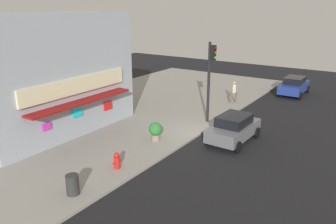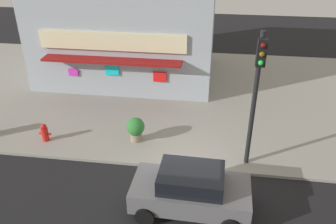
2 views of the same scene
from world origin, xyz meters
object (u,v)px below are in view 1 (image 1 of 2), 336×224
object	(u,v)px
potted_plant_by_doorway	(155,130)
traffic_light	(210,72)
parked_car_grey	(234,128)
parked_car_blue	(294,86)
trash_can	(73,185)
pedestrian	(234,91)
fire_hydrant	(117,161)

from	to	relation	value
potted_plant_by_doorway	traffic_light	bearing A→B (deg)	-12.31
traffic_light	parked_car_grey	world-z (taller)	traffic_light
potted_plant_by_doorway	parked_car_blue	distance (m)	16.30
trash_can	pedestrian	distance (m)	16.70
potted_plant_by_doorway	trash_can	bearing A→B (deg)	-174.86
traffic_light	pedestrian	bearing A→B (deg)	5.13
pedestrian	fire_hydrant	bearing A→B (deg)	179.92
fire_hydrant	potted_plant_by_doorway	distance (m)	4.00
pedestrian	parked_car_grey	xyz separation A→B (m)	(-7.23, -3.14, -0.29)
parked_car_grey	traffic_light	bearing A→B (deg)	52.76
trash_can	pedestrian	world-z (taller)	pedestrian
parked_car_grey	parked_car_blue	bearing A→B (deg)	-0.23
trash_can	potted_plant_by_doorway	world-z (taller)	potted_plant_by_doorway
trash_can	fire_hydrant	bearing A→B (deg)	1.24
parked_car_grey	parked_car_blue	xyz separation A→B (m)	(13.16, -0.05, -0.00)
traffic_light	parked_car_grey	size ratio (longest dim) A/B	1.35
traffic_light	parked_car_blue	size ratio (longest dim) A/B	1.31
fire_hydrant	parked_car_grey	distance (m)	7.37
traffic_light	trash_can	bearing A→B (deg)	177.88
trash_can	potted_plant_by_doorway	size ratio (longest dim) A/B	0.80
traffic_light	parked_car_blue	bearing A→B (deg)	-13.75
fire_hydrant	parked_car_grey	xyz separation A→B (m)	(6.66, -3.16, 0.30)
pedestrian	parked_car_grey	distance (m)	7.89
pedestrian	parked_car_grey	size ratio (longest dim) A/B	0.45
traffic_light	potted_plant_by_doorway	distance (m)	5.59
pedestrian	trash_can	bearing A→B (deg)	-179.86
fire_hydrant	potted_plant_by_doorway	size ratio (longest dim) A/B	0.75
trash_can	parked_car_blue	bearing A→B (deg)	-7.92
fire_hydrant	pedestrian	world-z (taller)	pedestrian
traffic_light	fire_hydrant	bearing A→B (deg)	176.80
potted_plant_by_doorway	parked_car_grey	distance (m)	4.58
traffic_light	pedestrian	xyz separation A→B (m)	(5.20, 0.47, -2.43)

